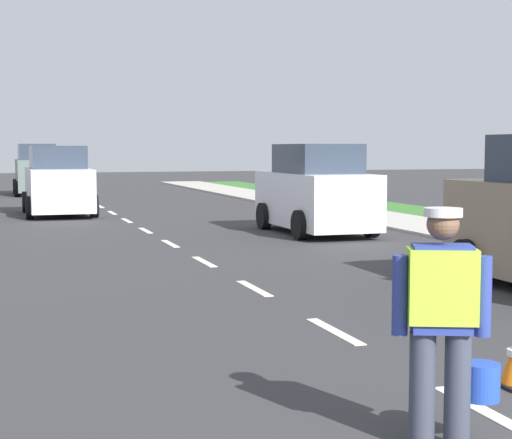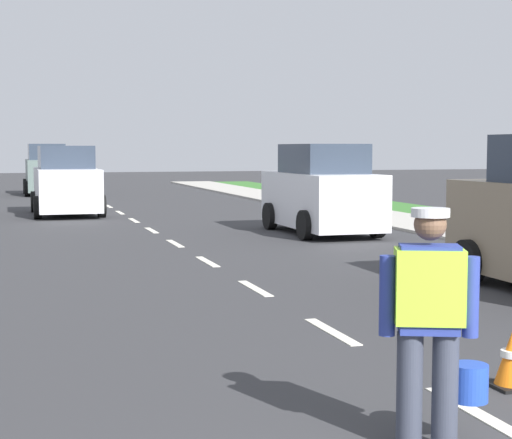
% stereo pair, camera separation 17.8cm
% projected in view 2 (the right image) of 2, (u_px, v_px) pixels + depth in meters
% --- Properties ---
extents(ground_plane, '(96.00, 96.00, 0.00)m').
position_uv_depth(ground_plane, '(132.00, 220.00, 23.88)').
color(ground_plane, '#333335').
extents(lane_center_line, '(0.14, 46.40, 0.01)m').
position_uv_depth(lane_center_line, '(114.00, 209.00, 27.88)').
color(lane_center_line, silver).
rests_on(lane_center_line, ground).
extents(road_worker, '(0.76, 0.43, 1.67)m').
position_uv_depth(road_worker, '(432.00, 316.00, 5.59)').
color(road_worker, '#383D4C').
rests_on(road_worker, ground).
extents(traffic_cone_near, '(0.36, 0.36, 0.52)m').
position_uv_depth(traffic_cone_near, '(512.00, 358.00, 7.12)').
color(traffic_cone_near, black).
rests_on(traffic_cone_near, ground).
extents(car_oncoming_second, '(2.08, 4.33, 2.15)m').
position_uv_depth(car_oncoming_second, '(66.00, 183.00, 25.60)').
color(car_oncoming_second, silver).
rests_on(car_oncoming_second, ground).
extents(car_oncoming_third, '(2.01, 3.91, 2.26)m').
position_uv_depth(car_oncoming_third, '(47.00, 171.00, 36.64)').
color(car_oncoming_third, slate).
rests_on(car_oncoming_third, ground).
extents(car_parked_far, '(2.00, 4.19, 2.17)m').
position_uv_depth(car_parked_far, '(321.00, 192.00, 19.98)').
color(car_parked_far, silver).
rests_on(car_parked_far, ground).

